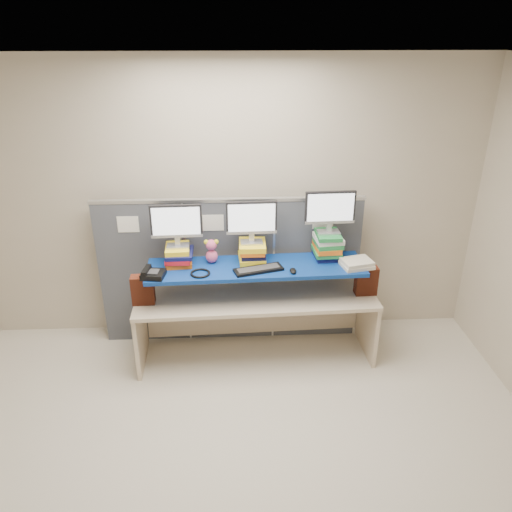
{
  "coord_description": "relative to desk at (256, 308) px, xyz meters",
  "views": [
    {
      "loc": [
        0.04,
        -2.68,
        3.02
      ],
      "look_at": [
        0.24,
        1.42,
        1.1
      ],
      "focal_mm": 35.0,
      "sensor_mm": 36.0,
      "label": 1
    }
  ],
  "objects": [
    {
      "name": "book_stack_right",
      "position": [
        0.68,
        0.14,
        0.58
      ],
      "size": [
        0.27,
        0.31,
        0.26
      ],
      "color": "#101347",
      "rests_on": "blue_board"
    },
    {
      "name": "monitor_right",
      "position": [
        0.68,
        0.14,
        0.93
      ],
      "size": [
        0.46,
        0.14,
        0.4
      ],
      "rotation": [
        0.0,
        0.0,
        0.04
      ],
      "color": "#B3B3B9",
      "rests_on": "book_stack_right"
    },
    {
      "name": "book_stack_left",
      "position": [
        -0.71,
        0.09,
        0.53
      ],
      "size": [
        0.26,
        0.31,
        0.17
      ],
      "color": "orange",
      "rests_on": "blue_board"
    },
    {
      "name": "plush_toy",
      "position": [
        -0.41,
        0.09,
        0.57
      ],
      "size": [
        0.14,
        0.1,
        0.23
      ],
      "rotation": [
        0.0,
        0.0,
        0.29
      ],
      "color": "#E25683",
      "rests_on": "blue_board"
    },
    {
      "name": "headset",
      "position": [
        -0.5,
        -0.14,
        0.46
      ],
      "size": [
        0.2,
        0.2,
        0.02
      ],
      "primitive_type": "torus",
      "rotation": [
        0.0,
        0.0,
        0.15
      ],
      "color": "black",
      "rests_on": "blue_board"
    },
    {
      "name": "monitor_left",
      "position": [
        -0.71,
        0.09,
        0.85
      ],
      "size": [
        0.46,
        0.14,
        0.4
      ],
      "rotation": [
        0.0,
        0.0,
        0.04
      ],
      "color": "#B3B3B9",
      "rests_on": "book_stack_left"
    },
    {
      "name": "book_stack_center",
      "position": [
        -0.03,
        0.12,
        0.54
      ],
      "size": [
        0.26,
        0.3,
        0.18
      ],
      "color": "yellow",
      "rests_on": "blue_board"
    },
    {
      "name": "brick_pier_right",
      "position": [
        1.04,
        -0.01,
        0.28
      ],
      "size": [
        0.21,
        0.12,
        0.28
      ],
      "primitive_type": "cube",
      "rotation": [
        0.0,
        0.0,
        0.04
      ],
      "color": "maroon",
      "rests_on": "desk"
    },
    {
      "name": "cubicle_partition",
      "position": [
        -0.24,
        0.36,
        0.22
      ],
      "size": [
        2.6,
        0.06,
        1.53
      ],
      "color": "#42464E",
      "rests_on": "ground"
    },
    {
      "name": "room",
      "position": [
        -0.24,
        -1.42,
        0.85
      ],
      "size": [
        5.0,
        4.0,
        2.8
      ],
      "color": "#BFB29D",
      "rests_on": "ground"
    },
    {
      "name": "desk_phone",
      "position": [
        -0.92,
        -0.17,
        0.48
      ],
      "size": [
        0.22,
        0.2,
        0.08
      ],
      "rotation": [
        0.0,
        0.0,
        -0.14
      ],
      "color": "black",
      "rests_on": "blue_board"
    },
    {
      "name": "desk",
      "position": [
        0.0,
        0.0,
        0.0
      ],
      "size": [
        2.28,
        0.74,
        0.69
      ],
      "rotation": [
        0.0,
        0.0,
        0.04
      ],
      "color": "beige",
      "rests_on": "ground"
    },
    {
      "name": "binder_stack",
      "position": [
        0.92,
        -0.06,
        0.48
      ],
      "size": [
        0.32,
        0.28,
        0.07
      ],
      "rotation": [
        0.0,
        0.0,
        0.24
      ],
      "color": "beige",
      "rests_on": "blue_board"
    },
    {
      "name": "mouse",
      "position": [
        0.32,
        -0.15,
        0.47
      ],
      "size": [
        0.09,
        0.12,
        0.03
      ],
      "primitive_type": "ellipsoid",
      "rotation": [
        0.0,
        0.0,
        0.28
      ],
      "color": "black",
      "rests_on": "blue_board"
    },
    {
      "name": "monitor_center",
      "position": [
        -0.03,
        0.12,
        0.86
      ],
      "size": [
        0.46,
        0.14,
        0.4
      ],
      "rotation": [
        0.0,
        0.0,
        0.04
      ],
      "color": "#B3B3B9",
      "rests_on": "book_stack_center"
    },
    {
      "name": "brick_pier_left",
      "position": [
        -1.03,
        -0.09,
        0.28
      ],
      "size": [
        0.21,
        0.12,
        0.28
      ],
      "primitive_type": "cube",
      "rotation": [
        0.0,
        0.0,
        0.04
      ],
      "color": "maroon",
      "rests_on": "desk"
    },
    {
      "name": "blue_board",
      "position": [
        0.0,
        0.0,
        0.43
      ],
      "size": [
        2.01,
        0.57,
        0.04
      ],
      "primitive_type": "cube",
      "rotation": [
        0.0,
        0.0,
        0.04
      ],
      "color": "navy",
      "rests_on": "brick_pier_left"
    },
    {
      "name": "keyboard",
      "position": [
        0.02,
        -0.1,
        0.46
      ],
      "size": [
        0.46,
        0.27,
        0.03
      ],
      "rotation": [
        0.0,
        0.0,
        0.29
      ],
      "color": "black",
      "rests_on": "blue_board"
    }
  ]
}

